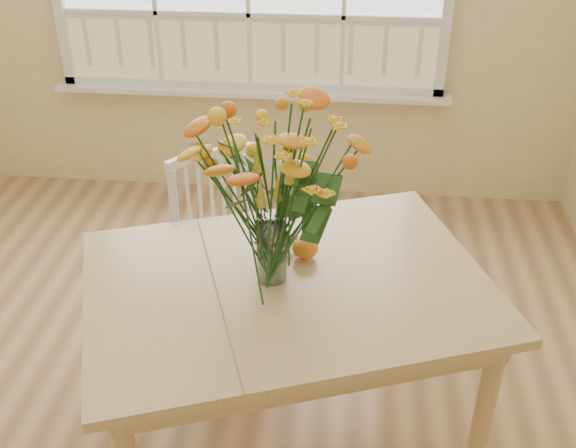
# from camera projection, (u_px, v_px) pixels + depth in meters

# --- Properties ---
(dining_table) EXTENTS (1.65, 1.41, 0.75)m
(dining_table) POSITION_uv_depth(u_px,v_px,m) (287.00, 301.00, 2.41)
(dining_table) COLOR tan
(dining_table) RESTS_ON floor
(windsor_chair) EXTENTS (0.56, 0.56, 0.89)m
(windsor_chair) POSITION_uv_depth(u_px,v_px,m) (222.00, 240.00, 3.04)
(windsor_chair) COLOR white
(windsor_chair) RESTS_ON floor
(flower_vase) EXTENTS (0.49, 0.49, 0.59)m
(flower_vase) POSITION_uv_depth(u_px,v_px,m) (271.00, 190.00, 2.19)
(flower_vase) COLOR white
(flower_vase) RESTS_ON dining_table
(pumpkin) EXTENTS (0.10, 0.10, 0.08)m
(pumpkin) POSITION_uv_depth(u_px,v_px,m) (305.00, 249.00, 2.46)
(pumpkin) COLOR orange
(pumpkin) RESTS_ON dining_table
(turkey_figurine) EXTENTS (0.10, 0.08, 0.12)m
(turkey_figurine) POSITION_uv_depth(u_px,v_px,m) (274.00, 258.00, 2.40)
(turkey_figurine) COLOR #CCB78C
(turkey_figurine) RESTS_ON dining_table
(dark_gourd) EXTENTS (0.13, 0.11, 0.08)m
(dark_gourd) POSITION_uv_depth(u_px,v_px,m) (279.00, 239.00, 2.52)
(dark_gourd) COLOR #38160F
(dark_gourd) RESTS_ON dining_table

